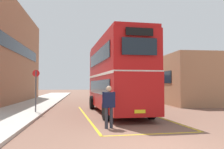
% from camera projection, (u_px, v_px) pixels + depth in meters
% --- Properties ---
extents(ground_plane, '(135.60, 135.60, 0.00)m').
position_uv_depth(ground_plane, '(106.00, 106.00, 21.61)').
color(ground_plane, brown).
extents(sidewalk_left, '(4.00, 57.60, 0.14)m').
position_uv_depth(sidewalk_left, '(35.00, 103.00, 23.20)').
color(sidewalk_left, '#B2ADA3').
rests_on(sidewalk_left, ground).
extents(depot_building_right, '(6.18, 15.93, 4.58)m').
position_uv_depth(depot_building_right, '(178.00, 81.00, 27.50)').
color(depot_building_right, '#AD7A56').
rests_on(depot_building_right, ground).
extents(double_decker_bus, '(3.30, 9.84, 4.75)m').
position_uv_depth(double_decker_bus, '(117.00, 74.00, 15.96)').
color(double_decker_bus, black).
rests_on(double_decker_bus, ground).
extents(single_deck_bus, '(2.97, 8.78, 3.02)m').
position_uv_depth(single_deck_bus, '(123.00, 86.00, 31.86)').
color(single_deck_bus, black).
rests_on(single_deck_bus, ground).
extents(pedestrian_boarding, '(0.57, 0.37, 1.79)m').
position_uv_depth(pedestrian_boarding, '(109.00, 103.00, 10.42)').
color(pedestrian_boarding, '#2D2D38').
rests_on(pedestrian_boarding, ground).
extents(bus_stop_sign, '(0.44, 0.08, 2.64)m').
position_uv_depth(bus_stop_sign, '(36.00, 87.00, 15.42)').
color(bus_stop_sign, '#4C4C51').
rests_on(bus_stop_sign, sidewalk_left).
extents(bay_marking_yellow, '(5.04, 12.00, 0.01)m').
position_uv_depth(bay_marking_yellow, '(122.00, 117.00, 14.04)').
color(bay_marking_yellow, gold).
rests_on(bay_marking_yellow, ground).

